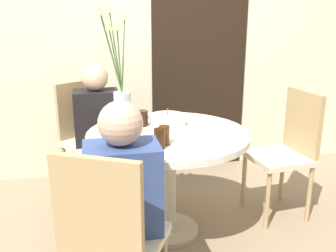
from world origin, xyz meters
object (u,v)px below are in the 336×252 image
object	(u,v)px
drink_glass_4	(129,127)
person_guest	(124,221)
flower_vase	(119,86)
drink_glass_1	(159,139)
chair_near_front	(110,236)
drink_glass_3	(164,135)
drink_glass_0	(132,133)
chair_right_flank	(288,146)
chair_far_back	(86,131)
birthday_cake	(168,120)
person_boy	(98,138)
drink_glass_2	(142,118)
side_plate	(200,135)

from	to	relation	value
drink_glass_4	person_guest	distance (m)	0.70
flower_vase	drink_glass_1	xyz separation A→B (m)	(0.18, -0.39, -0.23)
chair_near_front	drink_glass_3	world-z (taller)	chair_near_front
drink_glass_0	chair_right_flank	bearing A→B (deg)	11.33
chair_near_front	chair_far_back	bearing A→B (deg)	-58.62
birthday_cake	drink_glass_3	xyz separation A→B (m)	(-0.10, -0.39, 0.02)
birthday_cake	person_guest	bearing A→B (deg)	-114.87
birthday_cake	person_boy	size ratio (longest dim) A/B	0.22
flower_vase	drink_glass_2	size ratio (longest dim) A/B	7.57
drink_glass_3	person_guest	size ratio (longest dim) A/B	0.10
side_plate	drink_glass_2	size ratio (longest dim) A/B	1.95
chair_right_flank	flower_vase	bearing A→B (deg)	-95.95
chair_right_flank	person_guest	size ratio (longest dim) A/B	0.85
chair_far_back	person_guest	xyz separation A→B (m)	(0.17, -1.42, -0.02)
chair_near_front	chair_right_flank	distance (m)	1.61
drink_glass_2	drink_glass_3	bearing A→B (deg)	-79.91
chair_near_front	drink_glass_4	distance (m)	0.84
side_plate	drink_glass_4	size ratio (longest dim) A/B	1.74
chair_far_back	chair_near_front	xyz separation A→B (m)	(0.10, -1.56, 0.00)
chair_near_front	drink_glass_2	xyz separation A→B (m)	(0.29, 0.98, 0.24)
drink_glass_0	person_boy	world-z (taller)	person_boy
chair_right_flank	person_boy	bearing A→B (deg)	-117.01
birthday_cake	drink_glass_4	bearing A→B (deg)	-146.41
chair_near_front	drink_glass_3	xyz separation A→B (m)	(0.36, 0.58, 0.25)
drink_glass_3	person_guest	bearing A→B (deg)	-122.57
person_boy	drink_glass_4	bearing A→B (deg)	-74.22
drink_glass_2	person_guest	world-z (taller)	person_guest
birthday_cake	drink_glass_2	distance (m)	0.17
birthday_cake	drink_glass_4	size ratio (longest dim) A/B	2.06
drink_glass_1	drink_glass_3	world-z (taller)	drink_glass_1
chair_near_front	drink_glass_1	world-z (taller)	chair_near_front
side_plate	person_boy	distance (m)	0.98
drink_glass_0	drink_glass_4	bearing A→B (deg)	91.32
chair_far_back	side_plate	distance (m)	1.13
side_plate	drink_glass_1	bearing A→B (deg)	-147.18
chair_far_back	birthday_cake	xyz separation A→B (m)	(0.56, -0.59, 0.23)
chair_right_flank	drink_glass_1	xyz separation A→B (m)	(-1.02, -0.38, 0.25)
chair_far_back	chair_right_flank	size ratio (longest dim) A/B	1.00
drink_glass_0	person_boy	distance (m)	0.83
drink_glass_2	person_boy	distance (m)	0.60
side_plate	drink_glass_0	world-z (taller)	drink_glass_0
person_boy	drink_glass_0	bearing A→B (deg)	-76.40
drink_glass_0	drink_glass_3	xyz separation A→B (m)	(0.18, -0.08, -0.00)
drink_glass_0	person_guest	world-z (taller)	person_guest
drink_glass_0	drink_glass_3	bearing A→B (deg)	-23.89
side_plate	drink_glass_0	xyz separation A→B (m)	(-0.43, -0.04, 0.05)
birthday_cake	drink_glass_3	bearing A→B (deg)	-104.71
drink_glass_3	chair_far_back	bearing A→B (deg)	114.97
chair_near_front	drink_glass_4	size ratio (longest dim) A/B	7.90
flower_vase	drink_glass_4	size ratio (longest dim) A/B	6.77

